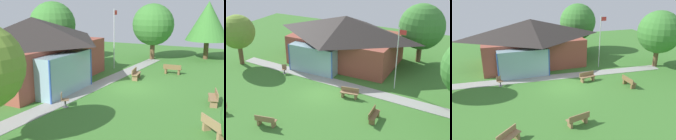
{
  "view_description": "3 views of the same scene",
  "coord_description": "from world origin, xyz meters",
  "views": [
    {
      "loc": [
        -17.81,
        -7.27,
        5.74
      ],
      "look_at": [
        0.57,
        1.65,
        0.99
      ],
      "focal_mm": 44.92,
      "sensor_mm": 36.0,
      "label": 1
    },
    {
      "loc": [
        10.96,
        -18.46,
        11.72
      ],
      "look_at": [
        0.42,
        2.12,
        1.39
      ],
      "focal_mm": 46.39,
      "sensor_mm": 36.0,
      "label": 2
    },
    {
      "loc": [
        -5.83,
        -16.99,
        8.15
      ],
      "look_at": [
        0.46,
        1.45,
        0.94
      ],
      "focal_mm": 36.31,
      "sensor_mm": 36.0,
      "label": 3
    }
  ],
  "objects": [
    {
      "name": "bench_rear_near_path",
      "position": [
        2.35,
        0.42,
        0.4
      ],
      "size": [
        1.55,
        0.65,
        0.84
      ],
      "rotation": [
        0.0,
        0.0,
        3.29
      ],
      "color": "olive",
      "rests_on": "ground_plane"
    },
    {
      "name": "bench_front_left",
      "position": [
        -5.37,
        -6.28,
        0.4
      ],
      "size": [
        1.42,
        1.32,
        0.84
      ],
      "rotation": [
        0.0,
        0.0,
        3.86
      ],
      "color": "#9E7A51",
      "rests_on": "ground_plane"
    },
    {
      "name": "tree_east_hedge",
      "position": [
        11.0,
        1.87,
        3.71
      ],
      "size": [
        4.4,
        4.4,
        5.93
      ],
      "color": "brown",
      "rests_on": "ground_plane"
    },
    {
      "name": "ground_plane",
      "position": [
        0.0,
        0.0,
        0.0
      ],
      "size": [
        44.0,
        44.0,
        0.0
      ],
      "primitive_type": "plane",
      "color": "#3D752D"
    },
    {
      "name": "bench_mid_right",
      "position": [
        5.27,
        -1.78,
        0.4
      ],
      "size": [
        0.51,
        1.52,
        0.84
      ],
      "rotation": [
        0.0,
        0.0,
        4.76
      ],
      "color": "brown",
      "rests_on": "ground_plane"
    },
    {
      "name": "bench_front_center",
      "position": [
        -1.1,
        -5.83,
        0.4
      ],
      "size": [
        1.56,
        0.73,
        0.84
      ],
      "rotation": [
        0.0,
        0.0,
        0.2
      ],
      "color": "olive",
      "rests_on": "ground_plane"
    },
    {
      "name": "patio_chair_west",
      "position": [
        -5.29,
        1.87,
        0.42
      ],
      "size": [
        0.6,
        0.6,
        0.86
      ],
      "rotation": [
        0.0,
        0.0,
        3.69
      ],
      "color": "#8C6B4C",
      "rests_on": "ground_plane"
    },
    {
      "name": "flagpole",
      "position": [
        5.17,
        3.65,
        3.0
      ],
      "size": [
        0.64,
        0.08,
        5.43
      ],
      "color": "silver",
      "rests_on": "ground_plane"
    },
    {
      "name": "pavilion",
      "position": [
        -1.42,
        7.26,
        2.53
      ],
      "size": [
        11.48,
        8.58,
        4.88
      ],
      "color": "brown",
      "rests_on": "ground_plane"
    },
    {
      "name": "footpath",
      "position": [
        0.0,
        2.27,
        0.01
      ],
      "size": [
        21.8,
        2.83,
        0.03
      ],
      "primitive_type": "cube",
      "rotation": [
        0.0,
        0.0,
        -0.07
      ],
      "color": "#999993",
      "rests_on": "ground_plane"
    },
    {
      "name": "tree_behind_pavilion_right",
      "position": [
        5.54,
        10.8,
        3.78
      ],
      "size": [
        4.66,
        4.66,
        6.13
      ],
      "color": "brown",
      "rests_on": "ground_plane"
    }
  ]
}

